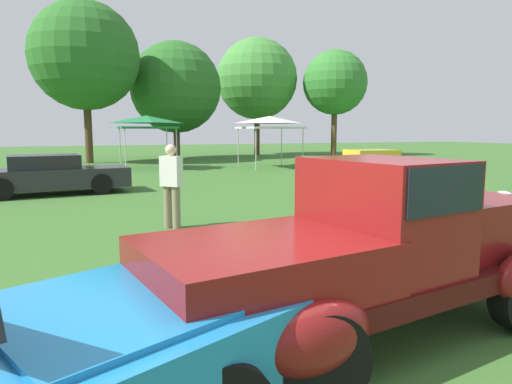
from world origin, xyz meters
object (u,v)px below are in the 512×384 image
object	(u,v)px
show_car_yellow	(374,166)
canopy_tent_center_field	(147,121)
feature_pickup_truck	(375,247)
show_car_charcoal	(50,175)
canopy_tent_right_field	(270,122)
spectator_by_row	(171,183)

from	to	relation	value
show_car_yellow	canopy_tent_center_field	distance (m)	11.72
feature_pickup_truck	canopy_tent_center_field	size ratio (longest dim) A/B	1.67
feature_pickup_truck	show_car_charcoal	xyz separation A→B (m)	(-3.28, 11.91, -0.27)
canopy_tent_center_field	canopy_tent_right_field	xyz separation A→B (m)	(6.15, -1.44, 0.00)
show_car_yellow	canopy_tent_center_field	size ratio (longest dim) A/B	1.49
spectator_by_row	canopy_tent_right_field	bearing A→B (deg)	59.27
show_car_charcoal	spectator_by_row	world-z (taller)	spectator_by_row
feature_pickup_truck	show_car_charcoal	size ratio (longest dim) A/B	0.97
canopy_tent_center_field	show_car_yellow	bearing A→B (deg)	-50.88
feature_pickup_truck	canopy_tent_right_field	world-z (taller)	canopy_tent_right_field
show_car_charcoal	spectator_by_row	size ratio (longest dim) A/B	2.77
show_car_yellow	canopy_tent_right_field	world-z (taller)	canopy_tent_right_field
feature_pickup_truck	canopy_tent_right_field	distance (m)	20.28
show_car_charcoal	canopy_tent_center_field	size ratio (longest dim) A/B	1.71
show_car_yellow	show_car_charcoal	bearing A→B (deg)	177.34
feature_pickup_truck	canopy_tent_center_field	bearing A→B (deg)	87.22
spectator_by_row	feature_pickup_truck	bearing A→B (deg)	-81.81
feature_pickup_truck	canopy_tent_center_field	world-z (taller)	canopy_tent_center_field
show_car_yellow	canopy_tent_center_field	xyz separation A→B (m)	(-7.31, 8.99, 1.82)
show_car_charcoal	canopy_tent_center_field	xyz separation A→B (m)	(4.26, 8.45, 1.82)
show_car_yellow	feature_pickup_truck	bearing A→B (deg)	-126.11
show_car_charcoal	show_car_yellow	bearing A→B (deg)	-2.66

